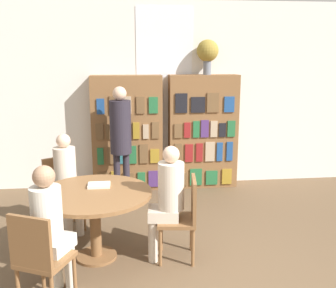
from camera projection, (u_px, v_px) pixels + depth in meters
The scene contains 13 objects.
wall_back at pixel (164, 95), 6.45m from camera, with size 6.40×0.07×3.00m.
bookshelf_left at pixel (127, 134), 6.33m from camera, with size 1.12×0.34×1.85m.
bookshelf_right at pixel (203, 132), 6.46m from camera, with size 1.12×0.34×1.85m.
flower_vase at pixel (208, 52), 6.18m from camera, with size 0.35×0.35×0.55m.
reading_table at pixel (94, 203), 4.16m from camera, with size 1.23×1.23×0.76m.
chair_near_camera at pixel (39, 256), 3.31m from camera, with size 0.53×0.53×0.91m.
chair_left_side at pixel (62, 189), 4.94m from camera, with size 0.54×0.54×0.91m.
chair_far_side at pixel (184, 214), 4.18m from camera, with size 0.45×0.45×0.91m.
seated_reader_left at pixel (67, 178), 4.76m from camera, with size 0.39×0.41×1.25m.
seated_reader_right at pixel (167, 196), 4.13m from camera, with size 0.39×0.31×1.26m.
seated_reader_back at pixel (50, 224), 3.43m from camera, with size 0.38×0.41×1.27m.
librarian_standing at pixel (121, 131), 5.80m from camera, with size 0.31×0.58×1.72m.
open_book_on_table at pixel (99, 185), 4.30m from camera, with size 0.24×0.18×0.03m.
Camera 1 is at (-0.66, -2.97, 2.18)m, focal length 42.00 mm.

